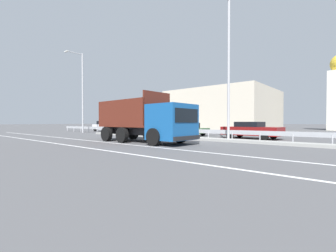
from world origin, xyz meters
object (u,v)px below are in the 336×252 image
parked_car_0 (105,126)px  parked_car_2 (151,128)px  street_lamp_1 (228,63)px  parked_car_3 (188,129)px  street_lamp_0 (81,89)px  parked_car_4 (251,130)px  median_road_sign (159,122)px  parked_car_1 (125,127)px  dump_truck (154,124)px

parked_car_0 → parked_car_2: 9.71m
street_lamp_1 → parked_car_3: 9.08m
street_lamp_0 → parked_car_4: 21.50m
median_road_sign → parked_car_1: (-10.32, 4.40, -0.75)m
dump_truck → parked_car_0: bearing=-114.0°
median_road_sign → street_lamp_0: size_ratio=0.25×
parked_car_0 → dump_truck: bearing=63.5°
dump_truck → parked_car_1: size_ratio=1.96×
street_lamp_0 → parked_car_3: (13.90, 4.22, -4.99)m
dump_truck → parked_car_0: (-18.69, 8.68, -0.49)m
parked_car_2 → parked_car_3: size_ratio=0.98×
parked_car_0 → median_road_sign: bearing=72.3°
parked_car_0 → parked_car_3: bearing=87.2°
parked_car_0 → parked_car_3: parked_car_0 is taller
parked_car_2 → dump_truck: bearing=49.7°
dump_truck → parked_car_4: size_ratio=1.56×
parked_car_0 → parked_car_4: 22.16m
parked_car_1 → median_road_sign: bearing=68.3°
parked_car_2 → street_lamp_0: bearing=-56.7°
parked_car_0 → parked_car_1: 4.90m
street_lamp_0 → parked_car_3: size_ratio=2.42×
parked_car_0 → parked_car_1: parked_car_0 is taller
median_road_sign → parked_car_0: 15.86m
median_road_sign → parked_car_4: size_ratio=0.53×
median_road_sign → parked_car_3: median_road_sign is taller
street_lamp_1 → parked_car_3: street_lamp_1 is taller
parked_car_0 → parked_car_4: parked_car_0 is taller
median_road_sign → parked_car_2: (-5.52, 4.43, -0.69)m
street_lamp_0 → parked_car_3: bearing=16.9°
street_lamp_0 → parked_car_1: size_ratio=2.63×
street_lamp_1 → parked_car_0: bearing=168.6°
dump_truck → parked_car_1: (-13.79, 8.68, -0.61)m
parked_car_2 → parked_car_3: bearing=90.4°
median_road_sign → parked_car_2: 7.11m
median_road_sign → parked_car_2: median_road_sign is taller
dump_truck → parked_car_2: size_ratio=1.84×
parked_car_0 → parked_car_3: (15.53, -0.31, -0.11)m
dump_truck → parked_car_3: dump_truck is taller
parked_car_2 → parked_car_4: size_ratio=0.85×
dump_truck → street_lamp_1: 6.90m
parked_car_1 → parked_car_4: 17.26m
parked_car_2 → parked_car_0: bearing=-86.0°
dump_truck → street_lamp_1: (3.24, 4.26, 4.35)m
parked_car_1 → parked_car_4: (17.25, -0.48, 0.07)m
parked_car_3 → parked_car_1: bearing=88.8°
street_lamp_0 → parked_car_2: bearing=29.4°
parked_car_1 → parked_car_4: size_ratio=0.80×
dump_truck → street_lamp_0: street_lamp_0 is taller
street_lamp_0 → parked_car_3: street_lamp_0 is taller
parked_car_2 → parked_car_3: 5.83m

